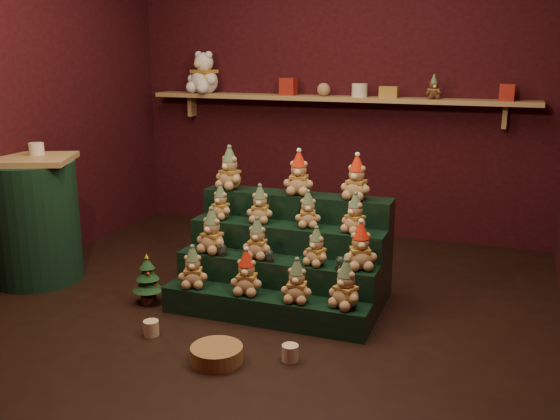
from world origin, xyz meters
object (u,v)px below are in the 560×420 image
at_px(wicker_basket, 217,354).
at_px(brown_bear, 434,87).
at_px(snow_globe_b, 270,256).
at_px(mug_right, 290,353).
at_px(side_table, 34,220).
at_px(white_bear, 204,67).
at_px(snow_globe_c, 340,263).
at_px(mini_christmas_tree, 148,279).
at_px(mug_left, 151,328).
at_px(snow_globe_a, 222,249).
at_px(riser_tier_front, 264,308).

xyz_separation_m(wicker_basket, brown_bear, (0.81, 2.67, 1.37)).
height_order(snow_globe_b, mug_right, snow_globe_b).
height_order(side_table, white_bear, white_bear).
bearing_deg(snow_globe_c, mug_right, -101.52).
height_order(mini_christmas_tree, mug_left, mini_christmas_tree).
bearing_deg(snow_globe_b, side_table, -178.93).
bearing_deg(mini_christmas_tree, snow_globe_c, 6.65).
relative_size(side_table, mug_right, 9.99).
relative_size(snow_globe_b, wicker_basket, 0.26).
height_order(snow_globe_b, white_bear, white_bear).
bearing_deg(side_table, mug_right, -37.69).
distance_m(mug_left, white_bear, 3.05).
height_order(snow_globe_a, snow_globe_c, snow_globe_c).
bearing_deg(white_bear, mug_left, -52.32).
distance_m(snow_globe_a, snow_globe_b, 0.35).
xyz_separation_m(mug_right, brown_bear, (0.42, 2.51, 1.37)).
xyz_separation_m(riser_tier_front, mug_right, (0.34, -0.45, -0.04)).
distance_m(snow_globe_b, snow_globe_c, 0.48).
bearing_deg(mini_christmas_tree, mug_left, -56.58).
bearing_deg(snow_globe_c, mug_left, -150.16).
xyz_separation_m(side_table, wicker_basket, (1.89, -0.73, -0.43)).
relative_size(snow_globe_c, brown_bear, 0.46).
xyz_separation_m(riser_tier_front, brown_bear, (0.77, 2.06, 1.33)).
bearing_deg(snow_globe_c, snow_globe_b, 180.00).
bearing_deg(mug_right, snow_globe_a, 139.34).
bearing_deg(mug_right, snow_globe_c, 78.48).
bearing_deg(snow_globe_b, brown_bear, 67.61).
height_order(mini_christmas_tree, wicker_basket, mini_christmas_tree).
relative_size(side_table, mini_christmas_tree, 2.64).
bearing_deg(riser_tier_front, white_bear, 124.89).
xyz_separation_m(snow_globe_c, mini_christmas_tree, (-1.34, -0.16, -0.23)).
bearing_deg(snow_globe_b, white_bear, 126.77).
distance_m(riser_tier_front, white_bear, 2.92).
distance_m(riser_tier_front, snow_globe_a, 0.51).
xyz_separation_m(mini_christmas_tree, brown_bear, (1.64, 2.06, 1.24)).
bearing_deg(brown_bear, white_bear, 154.85).
relative_size(wicker_basket, brown_bear, 1.52).
relative_size(riser_tier_front, mug_left, 14.51).
distance_m(snow_globe_a, side_table, 1.57).
xyz_separation_m(riser_tier_front, snow_globe_a, (-0.37, 0.16, 0.31)).
relative_size(mug_right, brown_bear, 0.49).
bearing_deg(white_bear, riser_tier_front, -36.29).
height_order(riser_tier_front, wicker_basket, riser_tier_front).
height_order(snow_globe_a, wicker_basket, snow_globe_a).
height_order(wicker_basket, white_bear, white_bear).
relative_size(snow_globe_c, mug_left, 0.94).
relative_size(riser_tier_front, side_table, 1.45).
bearing_deg(white_bear, snow_globe_c, -26.13).
bearing_deg(side_table, brown_bear, 12.15).
distance_m(riser_tier_front, mini_christmas_tree, 0.88).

